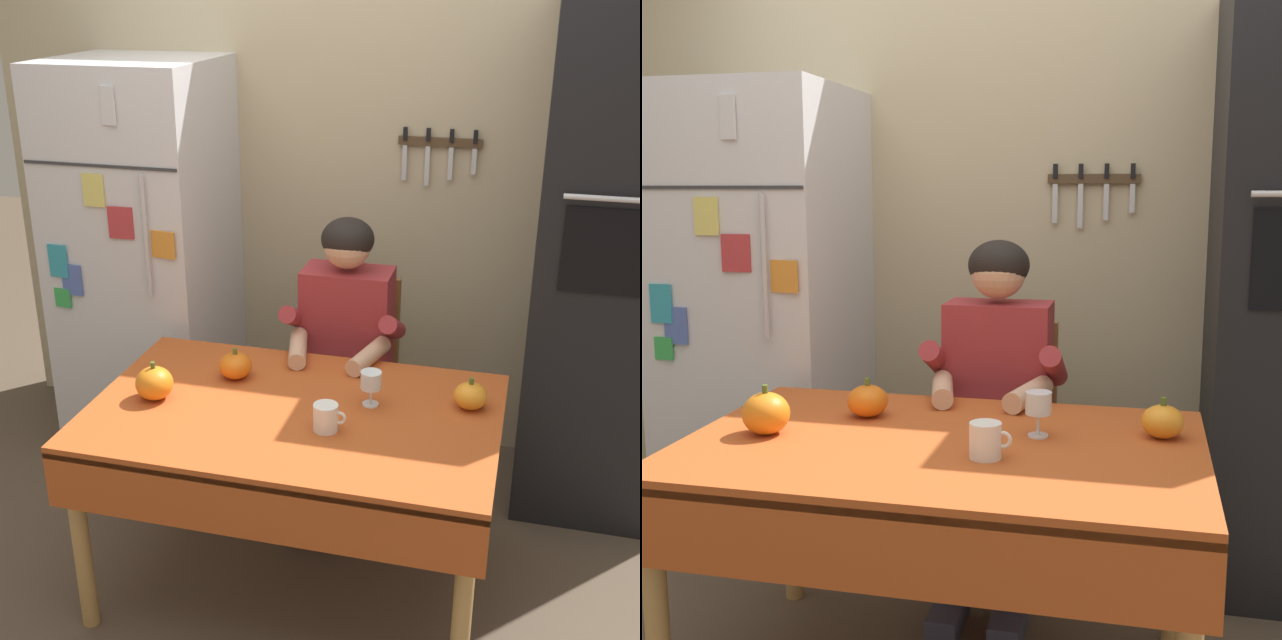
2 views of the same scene
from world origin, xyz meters
TOP-DOWN VIEW (x-y plane):
  - ground_plane at (0.00, 0.00)m, footprint 10.00×10.00m
  - back_wall_assembly at (0.05, 1.35)m, footprint 3.70×0.13m
  - refrigerator at (-0.95, 0.96)m, footprint 0.68×0.71m
  - wall_oven at (1.05, 1.00)m, footprint 0.60×0.64m
  - dining_table at (0.00, 0.08)m, footprint 1.40×0.90m
  - chair_behind_person at (0.03, 0.87)m, footprint 0.40×0.40m
  - seated_person at (0.03, 0.68)m, footprint 0.47×0.55m
  - coffee_mug at (0.14, -0.01)m, footprint 0.11×0.08m
  - wine_glass at (0.25, 0.19)m, footprint 0.07×0.07m
  - pumpkin_large at (-0.28, 0.27)m, footprint 0.12×0.12m
  - pumpkin_medium at (-0.49, 0.05)m, footprint 0.13×0.13m
  - pumpkin_small at (0.58, 0.26)m, footprint 0.11×0.11m

SIDE VIEW (x-z plane):
  - ground_plane at x=0.00m, z-range 0.00..0.00m
  - chair_behind_person at x=0.03m, z-range 0.05..0.98m
  - dining_table at x=0.00m, z-range 0.29..1.03m
  - seated_person at x=0.03m, z-range 0.11..1.36m
  - pumpkin_small at x=0.58m, z-range 0.73..0.84m
  - coffee_mug at x=0.14m, z-range 0.74..0.83m
  - pumpkin_large at x=-0.28m, z-range 0.73..0.85m
  - pumpkin_medium at x=-0.49m, z-range 0.73..0.87m
  - wine_glass at x=0.25m, z-range 0.77..0.89m
  - refrigerator at x=-0.95m, z-range 0.00..1.80m
  - wall_oven at x=1.05m, z-range 0.00..2.10m
  - back_wall_assembly at x=0.05m, z-range 0.00..2.60m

